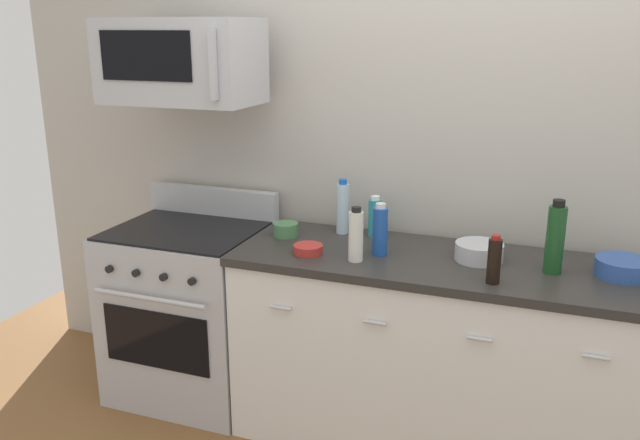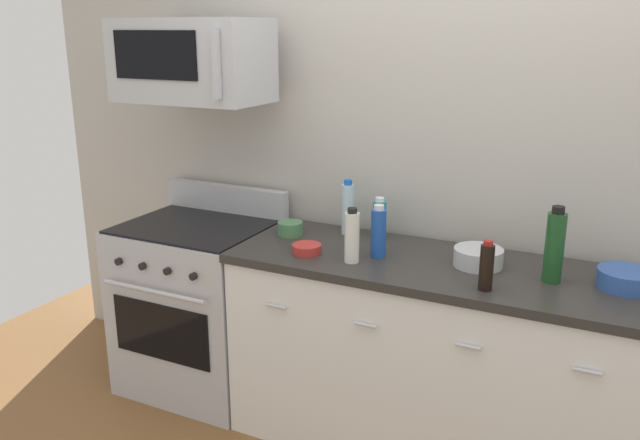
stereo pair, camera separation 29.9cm
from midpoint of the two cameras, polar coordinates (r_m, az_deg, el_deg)
The scene contains 15 objects.
ground_plane at distance 3.34m, azimuth 7.14°, elevation -18.50°, with size 5.95×5.95×0.00m, color brown.
back_wall at distance 3.19m, azimuth 9.73°, elevation 6.19°, with size 4.96×0.10×2.70m, color #B7B2A8.
counter_unit at distance 3.10m, azimuth 7.44°, elevation -11.51°, with size 1.87×0.66×0.92m.
range_oven at distance 3.58m, azimuth -13.59°, elevation -7.70°, with size 0.76×0.69×1.07m.
microwave at distance 3.32m, azimuth -14.66°, elevation 13.26°, with size 0.74×0.44×0.40m.
bottle_dish_soap at distance 3.19m, azimuth 2.15°, elevation 0.22°, with size 0.07×0.07×0.20m.
bottle_vinegar_white at distance 2.83m, azimuth 0.15°, elevation -1.41°, with size 0.06×0.06×0.24m.
bottle_water_clear at distance 3.22m, azimuth -0.66°, elevation 1.05°, with size 0.06×0.06×0.27m.
bottle_soda_blue at distance 2.92m, azimuth 2.36°, elevation -0.96°, with size 0.07×0.07×0.24m.
bottle_wine_green at distance 2.81m, azimuth 17.03°, elevation -1.61°, with size 0.08×0.08×0.31m.
bottle_soy_sauce_dark at distance 2.65m, azimuth 11.88°, elevation -3.54°, with size 0.06×0.06×0.20m.
bowl_steel_prep at distance 2.92m, azimuth 10.90°, elevation -2.74°, with size 0.21×0.21×0.08m.
bowl_blue_mixing at distance 2.90m, azimuth 22.29°, elevation -3.87°, with size 0.22×0.22×0.07m.
bowl_green_glaze at distance 3.21m, azimuth -5.67°, elevation -0.84°, with size 0.12×0.12×0.07m.
bowl_red_small at distance 2.96m, azimuth -3.94°, elevation -2.57°, with size 0.13×0.13×0.04m.
Camera 1 is at (0.44, -2.74, 1.91)m, focal length 36.67 mm.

